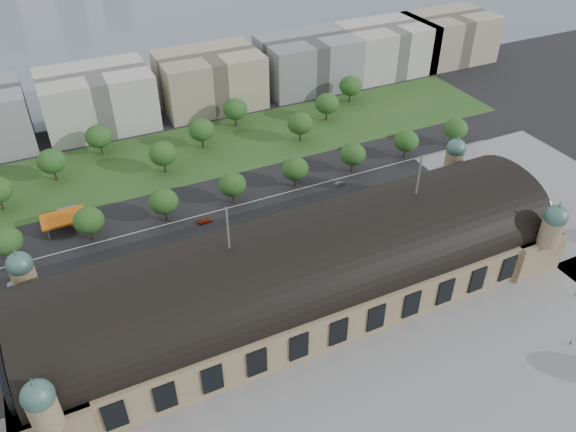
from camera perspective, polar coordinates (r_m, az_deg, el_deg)
name	(u,v)px	position (r m, az deg, el deg)	size (l,w,h in m)	color
ground	(302,299)	(159.43, 1.39, -8.41)	(900.00, 900.00, 0.00)	black
station	(302,271)	(152.41, 1.44, -5.65)	(150.00, 48.40, 44.30)	#99855E
plaza_south	(426,407)	(140.07, 13.86, -18.36)	(190.00, 48.00, 0.12)	gray
plaza_east	(568,208)	(216.47, 26.54, 0.75)	(56.00, 100.00, 0.12)	gray
road_slab	(192,242)	(181.20, -9.74, -2.60)	(260.00, 26.00, 0.10)	black
grass_belt	(161,160)	(226.93, -12.76, 5.62)	(300.00, 45.00, 0.10)	#2B5020
petrol_station	(67,216)	(198.63, -21.56, 0.00)	(14.00, 13.00, 5.05)	#C3590B
lake	(102,15)	(417.63, -18.42, 18.83)	(700.00, 320.00, 0.08)	slate
office_3	(97,99)	(255.30, -18.79, 11.14)	(45.00, 32.00, 24.00)	beige
office_4	(210,80)	(264.46, -7.96, 13.57)	(45.00, 32.00, 24.00)	tan
office_5	(308,62)	(282.31, 2.00, 15.35)	(45.00, 32.00, 24.00)	gray
office_6	(386,48)	(304.56, 9.88, 16.44)	(45.00, 32.00, 24.00)	beige
office_7	(448,37)	(328.27, 15.94, 17.06)	(45.00, 32.00, 24.00)	tan
tree_row_2	(6,241)	(186.93, -26.73, -2.29)	(9.60, 9.60, 11.52)	#2D2116
tree_row_3	(89,220)	(185.97, -19.59, -0.43)	(9.60, 9.60, 11.52)	#2D2116
tree_row_4	(164,202)	(188.10, -12.51, 1.44)	(9.60, 9.60, 11.52)	#2D2116
tree_row_5	(232,184)	(193.21, -5.67, 3.21)	(9.60, 9.60, 11.52)	#2D2116
tree_row_6	(295,169)	(201.07, 0.74, 4.82)	(9.60, 9.60, 11.52)	#2D2116
tree_row_7	(353,154)	(211.38, 6.62, 6.25)	(9.60, 9.60, 11.52)	#2D2116
tree_row_8	(406,141)	(223.80, 11.93, 7.47)	(9.60, 9.60, 11.52)	#2D2116
tree_row_9	(456,129)	(238.00, 16.67, 8.50)	(9.60, 9.60, 11.52)	#2D2116
tree_belt_4	(51,161)	(221.67, -22.90, 5.15)	(10.40, 10.40, 12.48)	#2D2116
tree_belt_5	(99,136)	(233.01, -18.68, 7.66)	(10.40, 10.40, 12.48)	#2D2116
tree_belt_6	(163,154)	(214.27, -12.60, 6.21)	(10.40, 10.40, 12.48)	#2D2116
tree_belt_7	(201,130)	(228.53, -8.78, 8.65)	(10.40, 10.40, 12.48)	#2D2116
tree_belt_8	(235,109)	(244.02, -5.40, 10.76)	(10.40, 10.40, 12.48)	#2D2116
tree_belt_9	(300,123)	(230.94, 1.25, 9.38)	(10.40, 10.40, 12.48)	#2D2116
tree_belt_10	(327,104)	(248.62, 3.98, 11.33)	(10.40, 10.40, 12.48)	#2D2116
tree_belt_11	(351,86)	(267.01, 6.37, 12.99)	(10.40, 10.40, 12.48)	#2D2116
traffic_car_1	(16,284)	(180.56, -25.88, -6.21)	(1.68, 4.83, 1.59)	gray
traffic_car_2	(117,276)	(172.40, -16.95, -5.88)	(2.70, 5.85, 1.63)	black
traffic_car_3	(205,221)	(188.43, -8.46, -0.47)	(2.00, 4.91, 1.42)	maroon
traffic_car_4	(321,219)	(187.42, 3.36, -0.28)	(1.92, 4.78, 1.63)	#1C224F
traffic_car_5	(340,183)	(206.36, 5.29, 3.33)	(1.36, 3.91, 1.29)	slate
traffic_car_6	(445,168)	(222.59, 15.69, 4.72)	(2.62, 5.68, 1.58)	white
parked_car_0	(95,300)	(166.80, -18.97, -8.09)	(1.63, 4.66, 1.54)	black
parked_car_1	(111,292)	(167.88, -17.55, -7.40)	(2.45, 5.32, 1.48)	maroon
parked_car_2	(43,314)	(167.82, -23.60, -9.14)	(2.06, 5.08, 1.47)	#1A294A
parked_car_3	(116,290)	(167.90, -17.03, -7.25)	(1.88, 4.68, 1.60)	slate
parked_car_4	(134,293)	(166.06, -15.36, -7.51)	(1.39, 3.99, 1.31)	white
parked_car_5	(196,276)	(167.23, -9.33, -6.05)	(2.73, 5.92, 1.65)	#909498
parked_car_6	(123,298)	(164.96, -16.42, -8.04)	(2.22, 5.46, 1.58)	black
bus_west	(186,263)	(170.92, -10.28, -4.68)	(2.91, 12.42, 3.46)	#B11C34
bus_mid	(280,236)	(178.61, -0.82, -2.00)	(2.65, 11.30, 3.15)	#BFB1AF
bus_east	(323,215)	(187.86, 3.62, 0.09)	(2.60, 11.10, 3.09)	silver
pedestrian_0	(576,294)	(178.98, 27.19, -7.06)	(0.85, 0.49, 1.75)	gray
pedestrian_1	(571,343)	(164.14, 26.77, -11.41)	(0.62, 0.41, 1.70)	gray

